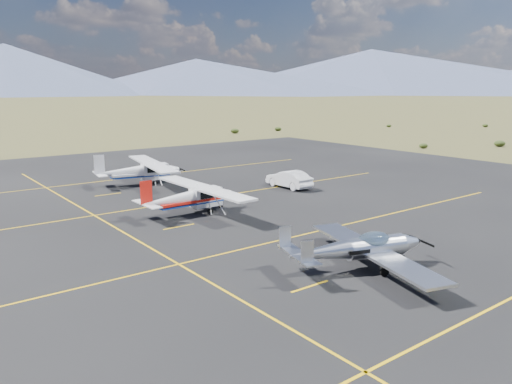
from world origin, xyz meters
name	(u,v)px	position (x,y,z in m)	size (l,w,h in m)	color
ground	(306,250)	(0.00, 0.00, 0.00)	(1600.00, 1600.00, 0.00)	#383D1C
apron	(227,220)	(0.00, 7.00, 0.00)	(72.00, 72.00, 0.02)	black
aircraft_low_wing	(360,248)	(0.18, -3.33, 0.94)	(6.61, 8.98, 1.96)	silver
aircraft_cessna	(190,197)	(-0.91, 9.77, 1.10)	(5.84, 9.74, 2.47)	silver
aircraft_plain	(140,170)	(0.63, 20.73, 1.17)	(6.42, 10.47, 2.64)	silver
sedan	(289,179)	(9.54, 12.31, 0.70)	(1.46, 4.19, 1.38)	white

